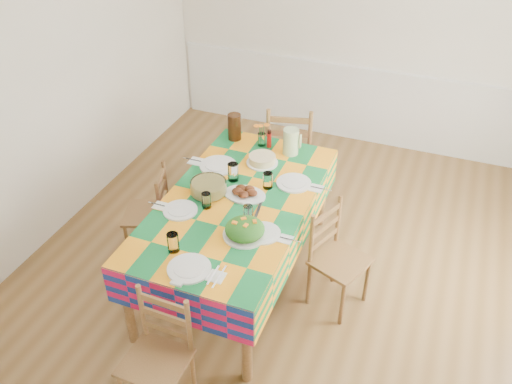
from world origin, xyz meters
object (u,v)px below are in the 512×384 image
at_px(chair_right, 336,259).
at_px(chair_left, 150,213).
at_px(dining_table, 237,209).
at_px(green_pitcher, 291,142).
at_px(chair_near, 158,357).
at_px(chair_far, 289,152).
at_px(meat_platter, 245,193).
at_px(tea_pitcher, 234,127).

bearing_deg(chair_right, chair_left, 111.63).
height_order(dining_table, chair_right, chair_right).
height_order(green_pitcher, chair_near, green_pitcher).
relative_size(green_pitcher, chair_far, 0.23).
bearing_deg(meat_platter, green_pitcher, 79.72).
xyz_separation_m(dining_table, meat_platter, (0.04, 0.08, 0.12)).
relative_size(meat_platter, tea_pitcher, 1.39).
xyz_separation_m(meat_platter, tea_pitcher, (-0.43, 0.80, 0.10)).
bearing_deg(chair_far, meat_platter, 77.30).
bearing_deg(dining_table, tea_pitcher, 113.98).
height_order(meat_platter, chair_right, chair_right).
height_order(chair_far, chair_left, chair_far).
bearing_deg(dining_table, green_pitcher, 78.16).
bearing_deg(meat_platter, chair_left, -175.74).
height_order(dining_table, green_pitcher, green_pitcher).
distance_m(green_pitcher, chair_far, 0.65).
bearing_deg(chair_left, dining_table, 69.48).
distance_m(chair_far, chair_right, 1.52).
bearing_deg(chair_near, tea_pitcher, 101.68).
bearing_deg(chair_near, meat_platter, 89.99).
xyz_separation_m(meat_platter, chair_left, (-0.87, -0.06, -0.40)).
distance_m(green_pitcher, chair_near, 2.18).
bearing_deg(chair_left, chair_right, 70.46).
bearing_deg(chair_right, dining_table, 112.62).
height_order(tea_pitcher, chair_near, tea_pitcher).
bearing_deg(meat_platter, chair_near, -91.51).
relative_size(meat_platter, green_pitcher, 1.44).
xyz_separation_m(meat_platter, chair_right, (0.79, -0.06, -0.38)).
relative_size(dining_table, chair_far, 1.98).
bearing_deg(chair_left, meat_platter, 74.66).
height_order(chair_near, chair_left, chair_near).
bearing_deg(chair_left, chair_far, 127.15).
bearing_deg(tea_pitcher, chair_right, -35.28).
bearing_deg(chair_far, dining_table, 75.58).
relative_size(dining_table, tea_pitcher, 8.36).
distance_m(chair_near, chair_far, 2.60).
relative_size(tea_pitcher, chair_right, 0.27).
height_order(meat_platter, chair_near, chair_near).
bearing_deg(meat_platter, chair_right, -4.53).
bearing_deg(meat_platter, dining_table, -115.60).
bearing_deg(tea_pitcher, chair_near, -79.81).
relative_size(meat_platter, chair_right, 0.38).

